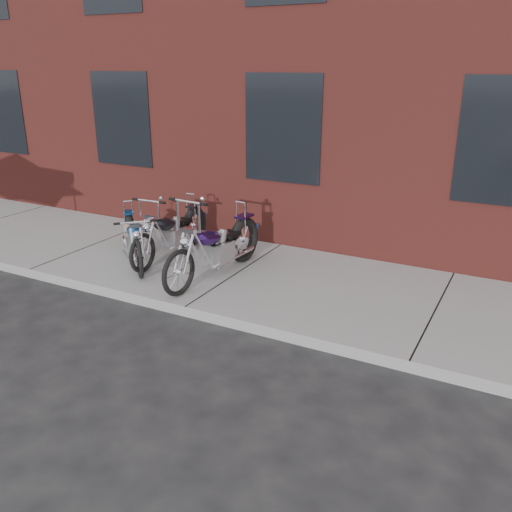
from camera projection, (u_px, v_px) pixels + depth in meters
The scene contains 6 objects.
ground at pixel (185, 317), 7.33m from camera, with size 120.00×120.00×0.00m, color black.
sidewalk at pixel (240, 276), 8.56m from camera, with size 22.00×3.00×0.15m, color #949494.
building_brick at pixel (375, 29), 12.64m from camera, with size 22.00×10.00×8.00m, color maroon.
chopper_purple at pixel (216, 250), 8.21m from camera, with size 0.57×2.35×1.32m.
chopper_blue at pixel (134, 240), 8.84m from camera, with size 1.53×1.48×0.88m.
chopper_third at pixel (172, 234), 9.06m from camera, with size 0.53×2.19×1.11m.
Camera 1 is at (3.96, -5.41, 3.25)m, focal length 38.00 mm.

